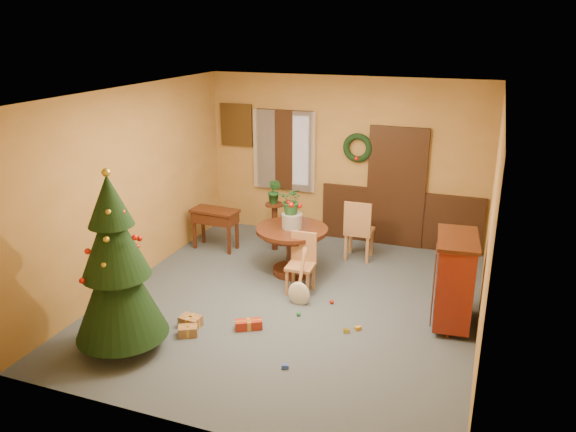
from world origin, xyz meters
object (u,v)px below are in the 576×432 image
at_px(chair_near, 302,261).
at_px(sideboard, 454,278).
at_px(christmas_tree, 116,268).
at_px(dining_table, 292,242).
at_px(writing_desk, 215,219).

distance_m(chair_near, sideboard, 2.16).
height_order(chair_near, christmas_tree, christmas_tree).
bearing_deg(dining_table, chair_near, -56.40).
distance_m(dining_table, sideboard, 2.58).
distance_m(dining_table, christmas_tree, 3.01).
relative_size(christmas_tree, sideboard, 1.86).
bearing_deg(sideboard, christmas_tree, -151.52).
bearing_deg(chair_near, sideboard, -6.43).
xyz_separation_m(dining_table, chair_near, (0.33, -0.50, -0.06)).
relative_size(writing_desk, sideboard, 0.69).
relative_size(christmas_tree, writing_desk, 2.71).
xyz_separation_m(dining_table, christmas_tree, (-1.17, -2.72, 0.53)).
height_order(dining_table, writing_desk, dining_table).
bearing_deg(writing_desk, dining_table, -18.14).
bearing_deg(christmas_tree, dining_table, 66.63).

